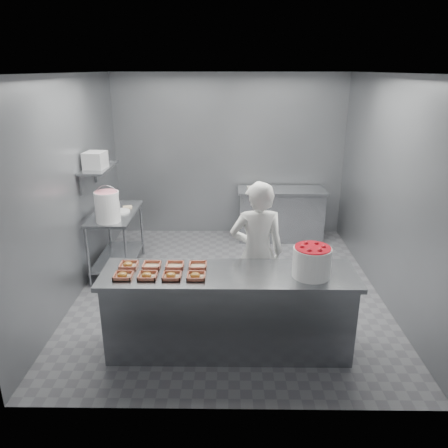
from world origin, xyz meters
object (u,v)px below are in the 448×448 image
Objects in this scene: worker at (257,254)px; tray_4 at (128,265)px; service_counter at (229,311)px; back_counter at (281,214)px; appliance at (95,160)px; tray_2 at (172,276)px; tray_3 at (196,276)px; tray_6 at (175,265)px; strawberry_tub at (312,261)px; glaze_bucket at (107,206)px; tray_7 at (198,266)px; tray_5 at (152,265)px; tray_1 at (147,276)px; tray_0 at (123,275)px; prep_table at (116,232)px.

tray_4 is at bearing 13.37° from worker.
tray_4 is at bearing 173.30° from service_counter.
appliance reaches higher than back_counter.
tray_2 is at bearing 33.32° from worker.
tray_3 is 0.11× the size of worker.
tray_4 is 1.45m from worker.
strawberry_tub is at bearing -7.74° from tray_6.
tray_4 is at bearing -180.00° from tray_6.
tray_4 is 1.56m from glaze_bucket.
appliance reaches higher than tray_6.
tray_2 reaches higher than tray_7.
appliance is at bearing 120.54° from tray_5.
back_counter is at bearing 33.15° from appliance.
worker reaches higher than tray_1.
tray_2 is 0.35m from tray_7.
appliance is at bearing 127.19° from tray_3.
glaze_bucket is (-0.58, 1.68, 0.19)m from tray_0.
tray_1 is at bearing -90.71° from tray_5.
tray_5 is at bearing -60.01° from glaze_bucket.
back_counter is 2.74m from worker.
tray_4 is (-0.48, 0.25, 0.00)m from tray_2.
tray_2 and tray_3 have the same top height.
tray_5 is 1.64m from strawberry_tub.
tray_1 is (0.84, -2.07, 0.33)m from prep_table.
prep_table is 6.40× the size of tray_3.
back_counter is 3.71m from tray_4.
service_counter is 0.74m from tray_6.
strawberry_tub is (1.14, 0.06, 0.14)m from tray_3.
back_counter is 8.01× the size of tray_3.
service_counter is 13.88× the size of tray_1.
tray_2 is 1.00× the size of tray_6.
tray_6 is at bearing -53.32° from glaze_bucket.
tray_3 is 1.00× the size of tray_6.
back_counter is 3.39m from tray_7.
tray_4 is 0.24m from tray_5.
back_counter is (2.55, 1.30, -0.14)m from prep_table.
appliance is (-1.26, 1.73, 0.76)m from tray_6.
tray_5 is at bearing 152.78° from tray_3.
tray_0 is at bearing -90.00° from tray_4.
prep_table is at bearing -152.99° from back_counter.
tray_5 is 1.22m from worker.
service_counter is 13.88× the size of tray_0.
tray_6 is 1.01m from worker.
tray_6 is (-1.46, -3.13, 0.47)m from back_counter.
tray_2 reaches higher than tray_5.
tray_6 is at bearing 26.93° from tray_0.
prep_table is 6.40× the size of tray_5.
tray_3 is 0.34m from tray_6.
tray_0 is 0.72m from tray_3.
tray_7 is at bearing 18.74° from tray_0.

